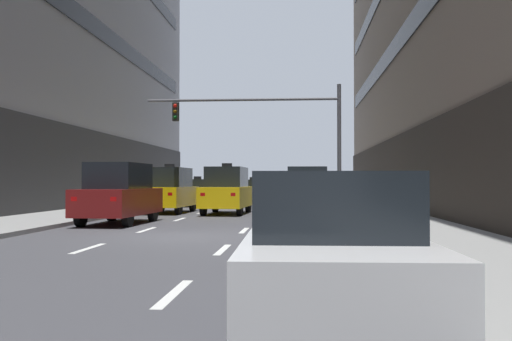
% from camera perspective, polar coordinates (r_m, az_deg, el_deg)
% --- Properties ---
extents(ground_plane, '(120.00, 120.00, 0.00)m').
position_cam_1_polar(ground_plane, '(16.13, -7.44, -6.58)').
color(ground_plane, '#424247').
extents(sidewalk_right, '(3.97, 80.00, 0.14)m').
position_cam_1_polar(sidewalk_right, '(16.14, 16.51, -6.29)').
color(sidewalk_right, gray).
rests_on(sidewalk_right, ground).
extents(lane_stripe_l1_s3, '(0.16, 2.00, 0.01)m').
position_cam_1_polar(lane_stripe_l1_s3, '(13.69, -16.50, -7.51)').
color(lane_stripe_l1_s3, silver).
rests_on(lane_stripe_l1_s3, ground).
extents(lane_stripe_l1_s4, '(0.16, 2.00, 0.01)m').
position_cam_1_polar(lane_stripe_l1_s4, '(18.42, -10.93, -5.87)').
color(lane_stripe_l1_s4, silver).
rests_on(lane_stripe_l1_s4, ground).
extents(lane_stripe_l1_s5, '(0.16, 2.00, 0.01)m').
position_cam_1_polar(lane_stripe_l1_s5, '(23.27, -7.67, -4.88)').
color(lane_stripe_l1_s5, silver).
rests_on(lane_stripe_l1_s5, ground).
extents(lane_stripe_l1_s6, '(0.16, 2.00, 0.01)m').
position_cam_1_polar(lane_stripe_l1_s6, '(28.17, -5.55, -4.23)').
color(lane_stripe_l1_s6, silver).
rests_on(lane_stripe_l1_s6, ground).
extents(lane_stripe_l1_s7, '(0.16, 2.00, 0.01)m').
position_cam_1_polar(lane_stripe_l1_s7, '(33.10, -4.06, -3.77)').
color(lane_stripe_l1_s7, silver).
rests_on(lane_stripe_l1_s7, ground).
extents(lane_stripe_l1_s8, '(0.16, 2.00, 0.01)m').
position_cam_1_polar(lane_stripe_l1_s8, '(38.05, -2.96, -3.42)').
color(lane_stripe_l1_s8, silver).
rests_on(lane_stripe_l1_s8, ground).
extents(lane_stripe_l1_s9, '(0.16, 2.00, 0.01)m').
position_cam_1_polar(lane_stripe_l1_s9, '(43.01, -2.11, -3.15)').
color(lane_stripe_l1_s9, silver).
rests_on(lane_stripe_l1_s9, ground).
extents(lane_stripe_l1_s10, '(0.16, 2.00, 0.01)m').
position_cam_1_polar(lane_stripe_l1_s10, '(47.98, -1.44, -2.94)').
color(lane_stripe_l1_s10, silver).
rests_on(lane_stripe_l1_s10, ground).
extents(lane_stripe_l2_s2, '(0.16, 2.00, 0.01)m').
position_cam_1_polar(lane_stripe_l2_s2, '(8.05, -8.25, -12.10)').
color(lane_stripe_l2_s2, silver).
rests_on(lane_stripe_l2_s2, ground).
extents(lane_stripe_l2_s3, '(0.16, 2.00, 0.01)m').
position_cam_1_polar(lane_stripe_l2_s3, '(12.92, -3.36, -7.94)').
color(lane_stripe_l2_s3, silver).
rests_on(lane_stripe_l2_s3, ground).
extents(lane_stripe_l2_s4, '(0.16, 2.00, 0.01)m').
position_cam_1_polar(lane_stripe_l2_s4, '(17.86, -1.20, -6.04)').
color(lane_stripe_l2_s4, silver).
rests_on(lane_stripe_l2_s4, ground).
extents(lane_stripe_l2_s5, '(0.16, 2.00, 0.01)m').
position_cam_1_polar(lane_stripe_l2_s5, '(22.83, 0.02, -4.97)').
color(lane_stripe_l2_s5, silver).
rests_on(lane_stripe_l2_s5, ground).
extents(lane_stripe_l2_s6, '(0.16, 2.00, 0.01)m').
position_cam_1_polar(lane_stripe_l2_s6, '(27.81, 0.80, -4.28)').
color(lane_stripe_l2_s6, silver).
rests_on(lane_stripe_l2_s6, ground).
extents(lane_stripe_l2_s7, '(0.16, 2.00, 0.01)m').
position_cam_1_polar(lane_stripe_l2_s7, '(32.79, 1.34, -3.79)').
color(lane_stripe_l2_s7, silver).
rests_on(lane_stripe_l2_s7, ground).
extents(lane_stripe_l2_s8, '(0.16, 2.00, 0.01)m').
position_cam_1_polar(lane_stripe_l2_s8, '(37.78, 1.74, -3.44)').
color(lane_stripe_l2_s8, silver).
rests_on(lane_stripe_l2_s8, ground).
extents(lane_stripe_l2_s9, '(0.16, 2.00, 0.01)m').
position_cam_1_polar(lane_stripe_l2_s9, '(42.78, 2.04, -3.17)').
color(lane_stripe_l2_s9, silver).
rests_on(lane_stripe_l2_s9, ground).
extents(lane_stripe_l2_s10, '(0.16, 2.00, 0.01)m').
position_cam_1_polar(lane_stripe_l2_s10, '(47.77, 2.28, -2.95)').
color(lane_stripe_l2_s10, silver).
rests_on(lane_stripe_l2_s10, ground).
extents(taxi_driving_0, '(2.01, 4.51, 1.85)m').
position_cam_1_polar(taxi_driving_0, '(41.11, -0.32, -2.11)').
color(taxi_driving_0, black).
rests_on(taxi_driving_0, ground).
extents(taxi_driving_1, '(2.12, 4.65, 2.40)m').
position_cam_1_polar(taxi_driving_1, '(28.10, -8.69, -1.99)').
color(taxi_driving_1, black).
rests_on(taxi_driving_1, ground).
extents(taxi_driving_2, '(2.13, 4.67, 2.41)m').
position_cam_1_polar(taxi_driving_2, '(26.92, -2.94, -2.03)').
color(taxi_driving_2, black).
rests_on(taxi_driving_2, ground).
extents(car_driving_3, '(2.13, 4.65, 2.21)m').
position_cam_1_polar(car_driving_3, '(21.18, -13.59, -2.27)').
color(car_driving_3, black).
rests_on(car_driving_3, ground).
extents(taxi_driving_4, '(2.01, 4.53, 1.86)m').
position_cam_1_polar(taxi_driving_4, '(35.80, -5.85, -2.24)').
color(taxi_driving_4, black).
rests_on(taxi_driving_4, ground).
extents(car_parked_0, '(1.92, 4.41, 1.64)m').
position_cam_1_polar(car_parked_0, '(6.27, 7.53, -7.82)').
color(car_parked_0, black).
rests_on(car_parked_0, ground).
extents(car_parked_1, '(1.97, 4.52, 1.68)m').
position_cam_1_polar(car_parked_1, '(12.49, 5.93, -4.38)').
color(car_parked_1, black).
rests_on(car_parked_1, ground).
extents(car_parked_2, '(2.00, 4.67, 1.74)m').
position_cam_1_polar(car_parked_2, '(18.90, 5.39, -3.17)').
color(car_parked_2, black).
rests_on(car_parked_2, ground).
extents(car_parked_3, '(1.87, 4.47, 2.16)m').
position_cam_1_polar(car_parked_3, '(24.70, 5.14, -2.18)').
color(car_parked_3, black).
rests_on(car_parked_3, ground).
extents(traffic_signal_0, '(8.80, 0.35, 5.75)m').
position_cam_1_polar(traffic_signal_0, '(25.58, 2.07, 4.54)').
color(traffic_signal_0, '#4C4C51').
rests_on(traffic_signal_0, sidewalk_right).
extents(pedestrian_0, '(0.22, 0.53, 1.68)m').
position_cam_1_polar(pedestrian_0, '(28.22, 9.22, -1.97)').
color(pedestrian_0, black).
rests_on(pedestrian_0, sidewalk_right).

